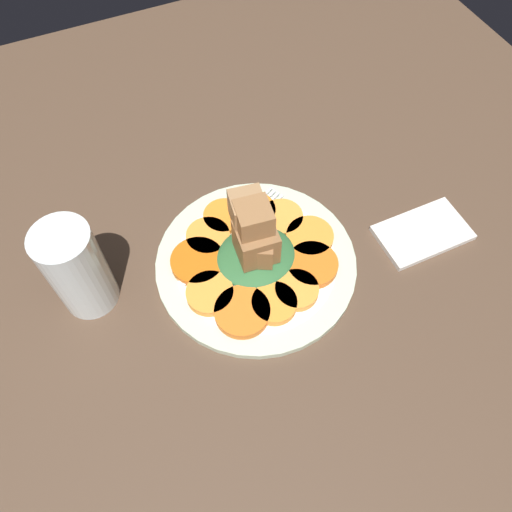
{
  "coord_description": "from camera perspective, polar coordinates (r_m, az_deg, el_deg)",
  "views": [
    {
      "loc": [
        13.69,
        30.18,
        57.23
      ],
      "look_at": [
        0.0,
        0.0,
        4.1
      ],
      "focal_mm": 35.0,
      "sensor_mm": 36.0,
      "label": 1
    }
  ],
  "objects": [
    {
      "name": "carrot_slice_0",
      "position": [
        0.61,
        4.68,
        -3.9
      ],
      "size": [
        5.37,
        5.37,
        1.15
      ],
      "primitive_type": "cylinder",
      "color": "orange",
      "rests_on": "plate"
    },
    {
      "name": "fork",
      "position": [
        0.66,
        -2.46,
        2.64
      ],
      "size": [
        17.72,
        9.72,
        0.4
      ],
      "rotation": [
        0.0,
        0.0,
        0.45
      ],
      "color": "silver",
      "rests_on": "plate"
    },
    {
      "name": "table_slab",
      "position": [
        0.65,
        0.0,
        -1.44
      ],
      "size": [
        120.0,
        120.0,
        2.0
      ],
      "primitive_type": "cube",
      "color": "#4C3828",
      "rests_on": "ground"
    },
    {
      "name": "carrot_slice_8",
      "position": [
        0.61,
        -5.3,
        -4.27
      ],
      "size": [
        5.8,
        5.8,
        1.15
      ],
      "primitive_type": "cylinder",
      "color": "orange",
      "rests_on": "plate"
    },
    {
      "name": "carrot_slice_5",
      "position": [
        0.67,
        -3.67,
        4.47
      ],
      "size": [
        5.52,
        5.52,
        1.15
      ],
      "primitive_type": "cylinder",
      "color": "orange",
      "rests_on": "plate"
    },
    {
      "name": "carrot_slice_7",
      "position": [
        0.63,
        -6.68,
        -0.63
      ],
      "size": [
        6.81,
        6.81,
        1.15
      ],
      "primitive_type": "cylinder",
      "color": "#D35E11",
      "rests_on": "plate"
    },
    {
      "name": "carrot_slice_9",
      "position": [
        0.59,
        -1.58,
        -6.39
      ],
      "size": [
        6.69,
        6.69,
        1.15
      ],
      "primitive_type": "cylinder",
      "color": "orange",
      "rests_on": "plate"
    },
    {
      "name": "carrot_slice_2",
      "position": [
        0.65,
        6.04,
        2.35
      ],
      "size": [
        6.15,
        6.15,
        1.15
      ],
      "primitive_type": "cylinder",
      "color": "orange",
      "rests_on": "plate"
    },
    {
      "name": "center_pile",
      "position": [
        0.6,
        -0.12,
        1.8
      ],
      "size": [
        10.21,
        9.3,
        9.92
      ],
      "color": "#2D6033",
      "rests_on": "plate"
    },
    {
      "name": "carrot_slice_3",
      "position": [
        0.67,
        2.94,
        4.37
      ],
      "size": [
        5.69,
        5.69,
        1.15
      ],
      "primitive_type": "cylinder",
      "color": "#F99438",
      "rests_on": "plate"
    },
    {
      "name": "carrot_slice_10",
      "position": [
        0.6,
        2.1,
        -5.44
      ],
      "size": [
        5.5,
        5.5,
        1.15
      ],
      "primitive_type": "cylinder",
      "color": "orange",
      "rests_on": "plate"
    },
    {
      "name": "carrot_slice_1",
      "position": [
        0.63,
        6.45,
        -0.99
      ],
      "size": [
        6.45,
        6.45,
        1.15
      ],
      "primitive_type": "cylinder",
      "color": "orange",
      "rests_on": "plate"
    },
    {
      "name": "plate",
      "position": [
        0.64,
        0.0,
        -0.75
      ],
      "size": [
        25.63,
        25.63,
        1.05
      ],
      "color": "beige",
      "rests_on": "table_slab"
    },
    {
      "name": "carrot_slice_4",
      "position": [
        0.67,
        -0.45,
        5.09
      ],
      "size": [
        6.33,
        6.33,
        1.15
      ],
      "primitive_type": "cylinder",
      "color": "orange",
      "rests_on": "plate"
    },
    {
      "name": "carrot_slice_6",
      "position": [
        0.65,
        -5.49,
        2.18
      ],
      "size": [
        5.71,
        5.71,
        1.15
      ],
      "primitive_type": "cylinder",
      "color": "orange",
      "rests_on": "plate"
    },
    {
      "name": "water_glass",
      "position": [
        0.6,
        -19.78,
        -1.43
      ],
      "size": [
        6.63,
        6.63,
        12.96
      ],
      "color": "silver",
      "rests_on": "table_slab"
    },
    {
      "name": "napkin",
      "position": [
        0.7,
        18.5,
        2.53
      ],
      "size": [
        12.09,
        7.26,
        0.8
      ],
      "color": "silver",
      "rests_on": "table_slab"
    }
  ]
}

